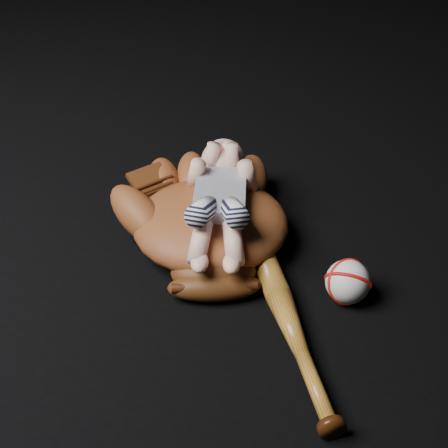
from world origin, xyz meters
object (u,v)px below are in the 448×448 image
object	(u,v)px
newborn_baby	(220,199)
baseball_bat	(284,308)
baseball	(348,282)
baseball_glove	(211,218)

from	to	relation	value
newborn_baby	baseball_bat	distance (m)	0.23
baseball	newborn_baby	bearing A→B (deg)	159.80
baseball_glove	baseball	size ratio (longest dim) A/B	5.35
baseball_glove	baseball	world-z (taller)	baseball_glove
newborn_baby	baseball_bat	xyz separation A→B (m)	(0.14, -0.16, -0.09)
baseball_glove	newborn_baby	size ratio (longest dim) A/B	1.25
baseball_bat	newborn_baby	bearing A→B (deg)	131.85
baseball_glove	baseball_bat	world-z (taller)	baseball_glove
newborn_baby	baseball_bat	world-z (taller)	newborn_baby
baseball_bat	baseball	distance (m)	0.12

